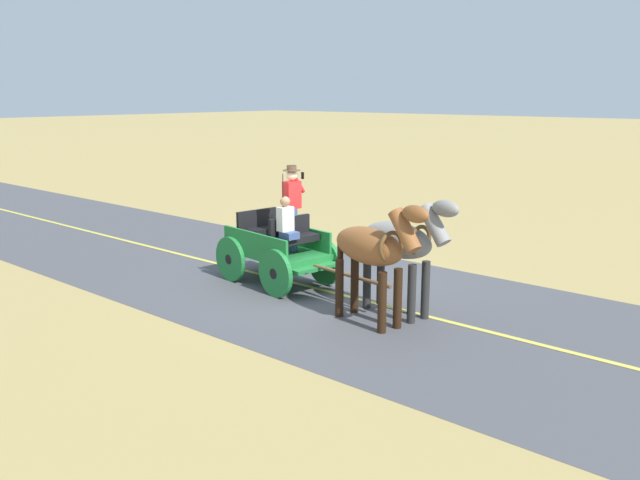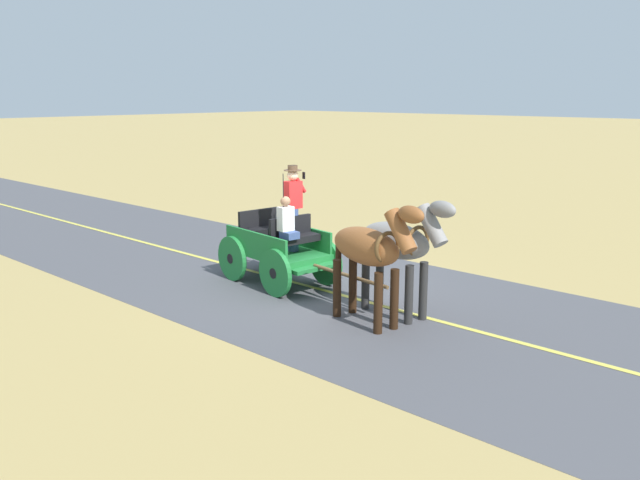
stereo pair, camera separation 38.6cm
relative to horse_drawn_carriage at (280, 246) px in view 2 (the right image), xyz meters
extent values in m
plane|color=tan|center=(-0.21, 0.79, -0.82)|extent=(200.00, 200.00, 0.00)
cube|color=#4C4C51|center=(-0.21, 0.79, -0.81)|extent=(6.36, 160.00, 0.01)
cube|color=#DBCC4C|center=(-0.21, 0.79, -0.81)|extent=(0.12, 160.00, 0.00)
cube|color=#1E7233|center=(-0.01, -0.08, -0.16)|extent=(1.46, 2.33, 0.12)
cube|color=#1E7233|center=(-0.57, -0.01, 0.12)|extent=(0.32, 2.08, 0.44)
cube|color=#1E7233|center=(0.56, -0.15, 0.12)|extent=(0.32, 2.08, 0.44)
cube|color=#1E7233|center=(0.14, 1.13, -0.26)|extent=(1.10, 0.37, 0.08)
cube|color=#1E7233|center=(-0.16, -1.27, -0.34)|extent=(0.74, 0.29, 0.06)
cube|color=black|center=(0.07, 0.52, 0.22)|extent=(1.06, 0.48, 0.14)
cube|color=black|center=(0.05, 0.34, 0.44)|extent=(1.02, 0.21, 0.44)
cube|color=black|center=(-0.07, -0.57, 0.22)|extent=(1.06, 0.48, 0.14)
cube|color=black|center=(-0.09, -0.75, 0.44)|extent=(1.02, 0.21, 0.44)
cylinder|color=#1E7233|center=(-0.56, 0.76, -0.34)|extent=(0.22, 0.97, 0.96)
cylinder|color=black|center=(-0.56, 0.76, -0.34)|extent=(0.15, 0.22, 0.21)
cylinder|color=#1E7233|center=(0.73, 0.60, -0.34)|extent=(0.22, 0.97, 0.96)
cylinder|color=black|center=(0.73, 0.60, -0.34)|extent=(0.15, 0.22, 0.21)
cylinder|color=#1E7233|center=(-0.75, -0.77, -0.34)|extent=(0.22, 0.97, 0.96)
cylinder|color=black|center=(-0.75, -0.77, -0.34)|extent=(0.15, 0.22, 0.21)
cylinder|color=#1E7233|center=(0.54, -0.93, -0.34)|extent=(0.22, 0.97, 0.96)
cylinder|color=black|center=(0.54, -0.93, -0.34)|extent=(0.15, 0.22, 0.21)
cylinder|color=brown|center=(0.26, 2.10, -0.21)|extent=(0.32, 1.99, 0.07)
cylinder|color=black|center=(0.36, 0.48, 0.92)|extent=(0.02, 0.02, 1.30)
cylinder|color=#384C7F|center=(-0.12, 0.26, 0.35)|extent=(0.22, 0.22, 0.90)
cube|color=red|center=(-0.12, 0.26, 1.08)|extent=(0.36, 0.26, 0.56)
sphere|color=beige|center=(-0.12, 0.26, 1.48)|extent=(0.22, 0.22, 0.22)
cylinder|color=#473323|center=(-0.12, 0.26, 1.58)|extent=(0.36, 0.36, 0.01)
cylinder|color=#473323|center=(-0.12, 0.26, 1.63)|extent=(0.20, 0.20, 0.10)
cylinder|color=red|center=(-0.29, 0.32, 1.26)|extent=(0.27, 0.11, 0.32)
cube|color=black|center=(-0.35, 0.35, 1.46)|extent=(0.03, 0.07, 0.14)
cube|color=#384C7F|center=(0.33, 0.61, 0.36)|extent=(0.32, 0.35, 0.14)
cube|color=silver|center=(0.32, 0.49, 0.67)|extent=(0.32, 0.24, 0.48)
sphere|color=#9E7051|center=(0.32, 0.49, 1.02)|extent=(0.20, 0.20, 0.20)
ellipsoid|color=gray|center=(0.01, 2.94, 0.55)|extent=(0.77, 1.62, 0.64)
cylinder|color=#272726|center=(-0.10, 3.50, -0.29)|extent=(0.15, 0.15, 1.05)
cylinder|color=#272726|center=(0.26, 3.45, -0.29)|extent=(0.15, 0.15, 1.05)
cylinder|color=#272726|center=(-0.25, 2.42, -0.29)|extent=(0.15, 0.15, 1.05)
cylinder|color=#272726|center=(0.11, 2.37, -0.29)|extent=(0.15, 0.15, 1.05)
cylinder|color=gray|center=(0.12, 3.77, 0.95)|extent=(0.35, 0.68, 0.73)
ellipsoid|color=gray|center=(0.15, 3.99, 1.26)|extent=(0.29, 0.57, 0.28)
cube|color=#272726|center=(0.12, 3.75, 0.99)|extent=(0.13, 0.51, 0.56)
cylinder|color=#272726|center=(-0.10, 2.20, 0.25)|extent=(0.11, 0.11, 0.70)
torus|color=brown|center=(0.08, 3.48, 0.63)|extent=(0.55, 0.15, 0.55)
ellipsoid|color=brown|center=(0.72, 2.85, 0.55)|extent=(0.83, 1.63, 0.64)
cylinder|color=black|center=(0.64, 3.42, -0.29)|extent=(0.15, 0.15, 1.05)
cylinder|color=black|center=(0.99, 3.35, -0.29)|extent=(0.15, 0.15, 1.05)
cylinder|color=black|center=(0.44, 2.34, -0.29)|extent=(0.15, 0.15, 1.05)
cylinder|color=black|center=(0.80, 2.28, -0.29)|extent=(0.15, 0.15, 1.05)
cylinder|color=brown|center=(0.87, 3.68, 0.95)|extent=(0.37, 0.68, 0.73)
ellipsoid|color=brown|center=(0.91, 3.90, 1.26)|extent=(0.31, 0.57, 0.28)
cube|color=black|center=(0.86, 3.66, 0.99)|extent=(0.15, 0.51, 0.56)
cylinder|color=black|center=(0.59, 2.12, 0.25)|extent=(0.11, 0.11, 0.70)
torus|color=brown|center=(0.81, 3.39, 0.63)|extent=(0.55, 0.17, 0.55)
camera|label=1|loc=(9.65, 9.51, 3.12)|focal=37.44mm
camera|label=2|loc=(9.39, 9.80, 3.12)|focal=37.44mm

